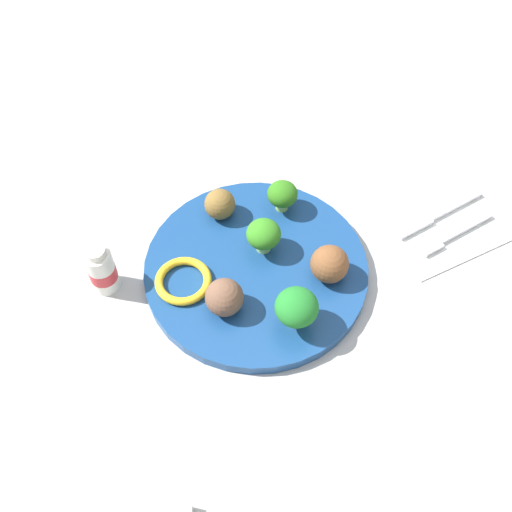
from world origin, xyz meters
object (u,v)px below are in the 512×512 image
Objects in this scene: meatball_front_right at (220,204)px; pepper_ring_near_rim at (183,281)px; meatball_front_left at (329,264)px; meatball_mid_right at (224,297)px; plate at (256,269)px; knife at (435,215)px; broccoli_floret_center at (297,308)px; broccoli_floret_back_left at (264,235)px; napkin at (447,224)px; broccoli_floret_front_left at (282,195)px; fork at (451,234)px; yogurt_bottle at (102,270)px.

pepper_ring_near_rim is at bearing 49.31° from meatball_front_right.
meatball_front_left reaches higher than meatball_mid_right.
meatball_front_right is at bearing -80.36° from plate.
broccoli_floret_center is at bearing 21.20° from knife.
plate is 5.90× the size of broccoli_floret_back_left.
meatball_mid_right is 0.31× the size of knife.
broccoli_floret_center reaches higher than napkin.
meatball_front_left is 1.03× the size of meatball_mid_right.
meatball_front_left is 0.68× the size of pepper_ring_near_rim.
meatball_front_right is at bearing -12.41° from broccoli_floret_front_left.
broccoli_floret_back_left is 0.39× the size of fork.
plate is 0.11m from broccoli_floret_front_left.
fork and knife have the same top height.
meatball_mid_right is at bearing 8.39° from knife.
broccoli_floret_back_left is 1.07× the size of broccoli_floret_front_left.
meatball_front_left is at bearing 96.58° from broccoli_floret_front_left.
fork is (-0.25, -0.06, -0.04)m from broccoli_floret_center.
broccoli_floret_center is 0.27m from napkin.
broccoli_floret_back_left is 0.07m from broccoli_floret_front_left.
broccoli_floret_front_left is (-0.05, -0.05, -0.00)m from broccoli_floret_back_left.
broccoli_floret_back_left reaches higher than fork.
broccoli_floret_front_left is 0.94× the size of meatball_front_left.
meatball_front_right is (0.03, -0.19, -0.02)m from broccoli_floret_center.
plate is 0.09m from meatball_front_left.
meatball_front_right is at bearing -105.80° from meatball_mid_right.
broccoli_floret_front_left is at bearing -155.62° from pepper_ring_near_rim.
pepper_ring_near_rim is at bearing 8.23° from broccoli_floret_back_left.
fork is (-0.26, 0.03, -0.00)m from plate.
meatball_front_left is 0.32× the size of knife.
fork is at bearing 95.72° from knife.
knife is (-0.19, 0.07, -0.04)m from broccoli_floret_front_left.
pepper_ring_near_rim is 0.48× the size of knife.
broccoli_floret_front_left reaches higher than pepper_ring_near_rim.
yogurt_bottle is at bearing -35.27° from broccoli_floret_center.
pepper_ring_near_rim reaches higher than fork.
napkin is at bearing -174.74° from meatball_mid_right.
meatball_front_right is at bearing -65.12° from broccoli_floret_back_left.
yogurt_bottle reaches higher than knife.
broccoli_floret_center is at bearing 73.62° from broccoli_floret_front_left.
broccoli_floret_front_left is 0.26× the size of napkin.
broccoli_floret_back_left is 1.01× the size of meatball_front_left.
meatball_mid_right is at bearing 74.20° from meatball_front_right.
broccoli_floret_center reaches higher than meatball_front_right.
yogurt_bottle is at bearing -35.65° from meatball_mid_right.
knife is (0.01, -0.02, 0.00)m from napkin.
meatball_front_left is at bearing 163.93° from pepper_ring_near_rim.
broccoli_floret_center reaches higher than plate.
napkin is (-0.20, 0.09, -0.04)m from broccoli_floret_front_left.
pepper_ring_near_rim is at bearing -16.07° from meatball_front_left.
pepper_ring_near_rim is at bearing -6.45° from fork.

